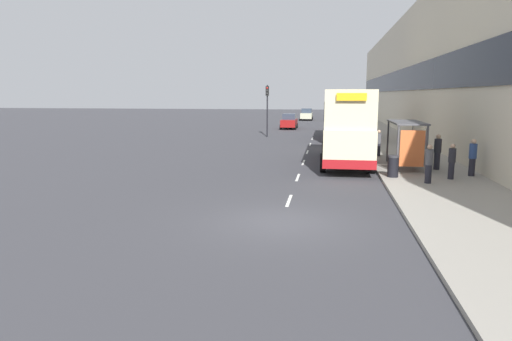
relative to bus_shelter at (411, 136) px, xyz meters
The scene contains 21 objects.
ground_plane 12.60m from the bus_shelter, 117.61° to the right, with size 220.00×220.00×0.00m, color #38383D.
pavement 27.53m from the bus_shelter, 88.48° to the left, with size 5.00×93.00×0.14m.
terrace_facade 28.20m from the bus_shelter, 80.25° to the left, with size 3.10×93.00×12.38m.
lane_mark_0 10.05m from the bus_shelter, 125.78° to the right, with size 0.12×2.00×0.01m.
lane_mark_1 6.75m from the bus_shelter, 152.90° to the right, with size 0.12×2.00×0.01m.
lane_mark_2 6.42m from the bus_shelter, 160.00° to the left, with size 0.12×2.00×0.01m.
lane_mark_3 9.38m from the bus_shelter, 128.89° to the left, with size 0.12×2.00×0.01m.
lane_mark_4 13.64m from the bus_shelter, 115.30° to the left, with size 0.12×2.00×0.01m.
lane_mark_5 18.30m from the bus_shelter, 108.49° to the left, with size 0.12×2.00×0.01m.
bus_shelter is the anchor object (origin of this frame).
double_decker_bus_near 3.89m from the bus_shelter, 148.56° to the left, with size 2.85×10.31×4.30m.
double_decker_bus_ahead 17.28m from the bus_shelter, 100.55° to the left, with size 2.85×10.64×4.30m.
car_0 30.41m from the bus_shelter, 107.13° to the left, with size 1.92×4.20×1.79m.
car_1 48.41m from the bus_shelter, 99.28° to the left, with size 1.96×4.39×1.84m.
pedestrian_at_shelter 1.59m from the bus_shelter, ahead, with size 0.37×0.37×1.87m.
pedestrian_1 4.31m from the bus_shelter, 88.33° to the right, with size 0.35×0.35×1.75m.
pedestrian_2 3.37m from the bus_shelter, 37.12° to the right, with size 0.36×0.36×1.81m.
pedestrian_3 3.42m from the bus_shelter, 64.99° to the right, with size 0.33×0.33×1.66m.
pedestrian_4 5.03m from the bus_shelter, 103.13° to the left, with size 0.33×0.33×1.68m.
litter_bin 3.33m from the bus_shelter, 113.17° to the right, with size 0.55×0.55×1.05m.
traffic_light_far_kerb 21.09m from the bus_shelter, 118.91° to the left, with size 0.30×0.32×4.93m.
Camera 1 is at (1.43, -14.18, 4.08)m, focal length 32.00 mm.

